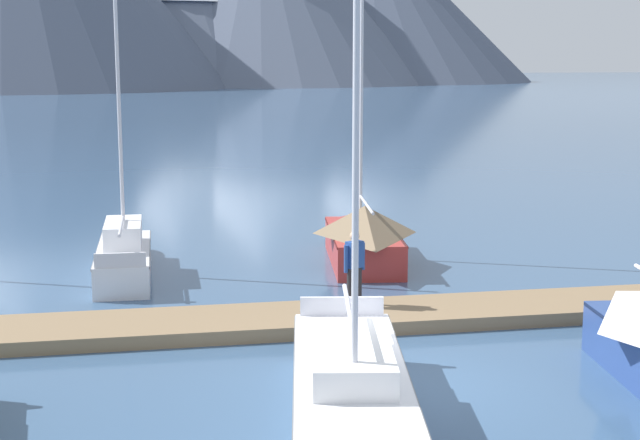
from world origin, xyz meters
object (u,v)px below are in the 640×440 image
Objects in this scene: sailboat_mid_dock_port at (125,252)px; sailboat_mid_dock_starboard at (352,399)px; sailboat_far_berth at (362,234)px; person_on_dock at (354,263)px.

sailboat_mid_dock_port is 0.92× the size of sailboat_mid_dock_starboard.
sailboat_mid_dock_starboard is 12.65m from sailboat_far_berth.
sailboat_mid_dock_starboard is 0.97× the size of sailboat_far_berth.
sailboat_far_berth is at bearing 70.65° from person_on_dock.
sailboat_mid_dock_port is at bearing 102.50° from sailboat_mid_dock_starboard.
sailboat_mid_dock_starboard is at bearing -107.51° from person_on_dock.
sailboat_mid_dock_port is 7.62m from person_on_dock.
sailboat_mid_dock_starboard is at bearing -77.50° from sailboat_mid_dock_port.
sailboat_mid_dock_port is at bearing 177.46° from sailboat_far_berth.
sailboat_mid_dock_port is 6.72m from sailboat_far_berth.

